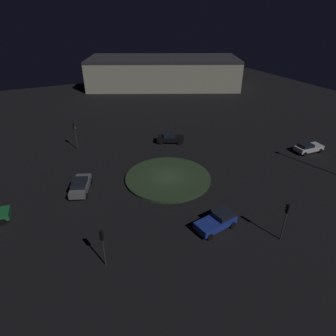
# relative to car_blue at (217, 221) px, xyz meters

# --- Properties ---
(ground_plane) EXTENTS (116.96, 116.96, 0.00)m
(ground_plane) POSITION_rel_car_blue_xyz_m (-0.49, 10.45, -0.82)
(ground_plane) COLOR black
(roundabout_island) EXTENTS (10.82, 10.82, 0.30)m
(roundabout_island) POSITION_rel_car_blue_xyz_m (-0.49, 10.45, -0.67)
(roundabout_island) COLOR #2D4228
(roundabout_island) RESTS_ON ground_plane
(car_blue) EXTENTS (4.40, 2.66, 1.60)m
(car_blue) POSITION_rel_car_blue_xyz_m (0.00, 0.00, 0.00)
(car_blue) COLOR #1E38A5
(car_blue) RESTS_ON ground_plane
(car_black) EXTENTS (4.56, 3.48, 1.54)m
(car_black) POSITION_rel_car_blue_xyz_m (4.50, 20.52, -0.03)
(car_black) COLOR black
(car_black) RESTS_ON ground_plane
(car_grey) EXTENTS (3.32, 4.87, 1.55)m
(car_grey) POSITION_rel_car_blue_xyz_m (-11.04, 12.14, -0.01)
(car_grey) COLOR slate
(car_grey) RESTS_ON ground_plane
(car_white) EXTENTS (4.27, 2.18, 1.43)m
(car_white) POSITION_rel_car_blue_xyz_m (21.84, 8.74, -0.07)
(car_white) COLOR white
(car_white) RESTS_ON ground_plane
(traffic_light_south) EXTENTS (0.36, 0.39, 4.06)m
(traffic_light_south) POSITION_rel_car_blue_xyz_m (4.53, -3.87, 2.08)
(traffic_light_south) COLOR #2D2D2D
(traffic_light_south) RESTS_ON ground_plane
(traffic_light_northwest) EXTENTS (0.37, 0.40, 4.22)m
(traffic_light_northwest) POSITION_rel_car_blue_xyz_m (-9.49, 24.10, 2.18)
(traffic_light_northwest) COLOR #2D2D2D
(traffic_light_northwest) RESTS_ON ground_plane
(traffic_light_southwest) EXTENTS (0.39, 0.39, 3.74)m
(traffic_light_southwest) POSITION_rel_car_blue_xyz_m (-11.10, -0.08, 1.85)
(traffic_light_southwest) COLOR #2D2D2D
(traffic_light_southwest) RESTS_ON ground_plane
(store_building) EXTENTS (42.16, 29.98, 7.63)m
(store_building) POSITION_rel_car_blue_xyz_m (18.75, 55.56, 2.99)
(store_building) COLOR #B7B299
(store_building) RESTS_ON ground_plane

